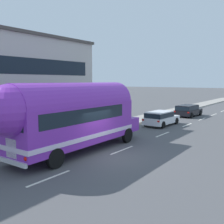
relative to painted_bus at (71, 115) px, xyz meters
The scene contains 6 objects.
ground_plane 3.15m from the painted_bus, 23.88° to the left, with size 300.00×300.00×0.00m, color #4C4C4F.
lane_markings 13.82m from the painted_bus, 93.44° to the left, with size 4.08×80.00×0.01m.
sidewalk_slab 11.59m from the painted_bus, 107.15° to the left, with size 2.74×90.00×0.15m, color gray.
painted_bus is the anchor object (origin of this frame).
car_lead 11.92m from the painted_bus, 89.93° to the left, with size 2.05×4.36×1.37m.
car_second 19.66m from the painted_bus, 90.37° to the left, with size 2.12×4.39×1.37m.
Camera 1 is at (8.60, -11.41, 4.23)m, focal length 41.53 mm.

